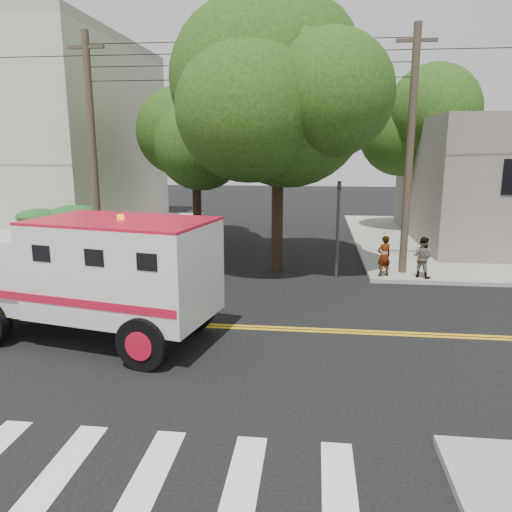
# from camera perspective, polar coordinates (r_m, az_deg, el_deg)

# --- Properties ---
(ground) EXTENTS (100.00, 100.00, 0.00)m
(ground) POSITION_cam_1_polar(r_m,az_deg,el_deg) (13.91, -5.95, -7.92)
(ground) COLOR black
(ground) RESTS_ON ground
(sidewalk_nw) EXTENTS (17.00, 17.00, 0.15)m
(sidewalk_nw) POSITION_cam_1_polar(r_m,az_deg,el_deg) (31.31, -25.04, 2.53)
(sidewalk_nw) COLOR gray
(sidewalk_nw) RESTS_ON ground
(utility_pole_left) EXTENTS (0.28, 0.28, 9.00)m
(utility_pole_left) POSITION_cam_1_polar(r_m,az_deg,el_deg) (20.58, -18.12, 10.93)
(utility_pole_left) COLOR #382D23
(utility_pole_left) RESTS_ON ground
(utility_pole_right) EXTENTS (0.28, 0.28, 9.00)m
(utility_pole_right) POSITION_cam_1_polar(r_m,az_deg,el_deg) (19.21, 17.14, 10.93)
(utility_pole_right) COLOR #382D23
(utility_pole_right) RESTS_ON ground
(tree_main) EXTENTS (6.08, 5.70, 9.85)m
(tree_main) POSITION_cam_1_polar(r_m,az_deg,el_deg) (19.09, 3.91, 19.55)
(tree_main) COLOR black
(tree_main) RESTS_ON ground
(tree_left) EXTENTS (4.48, 4.20, 7.70)m
(tree_left) POSITION_cam_1_polar(r_m,az_deg,el_deg) (25.15, -6.36, 14.42)
(tree_left) COLOR black
(tree_left) RESTS_ON ground
(tree_right) EXTENTS (4.80, 4.50, 8.20)m
(tree_right) POSITION_cam_1_polar(r_m,az_deg,el_deg) (29.11, 19.07, 14.28)
(tree_right) COLOR black
(tree_right) RESTS_ON ground
(traffic_signal) EXTENTS (0.15, 0.18, 3.60)m
(traffic_signal) POSITION_cam_1_polar(r_m,az_deg,el_deg) (18.51, 9.37, 4.20)
(traffic_signal) COLOR #3F3F42
(traffic_signal) RESTS_ON ground
(accessibility_sign) EXTENTS (0.45, 0.10, 2.02)m
(accessibility_sign) POSITION_cam_1_polar(r_m,az_deg,el_deg) (21.27, -18.83, 2.41)
(accessibility_sign) COLOR #3F3F42
(accessibility_sign) RESTS_ON ground
(palm_planter) EXTENTS (3.52, 2.63, 2.36)m
(palm_planter) POSITION_cam_1_polar(r_m,az_deg,el_deg) (22.18, -21.27, 3.35)
(palm_planter) COLOR #1E3314
(palm_planter) RESTS_ON sidewalk_nw
(armored_truck) EXTENTS (7.20, 3.87, 3.12)m
(armored_truck) POSITION_cam_1_polar(r_m,az_deg,el_deg) (13.11, -18.09, -1.65)
(armored_truck) COLOR silver
(armored_truck) RESTS_ON ground
(pedestrian_a) EXTENTS (0.65, 0.57, 1.51)m
(pedestrian_a) POSITION_cam_1_polar(r_m,az_deg,el_deg) (18.80, 14.42, -0.00)
(pedestrian_a) COLOR gray
(pedestrian_a) RESTS_ON sidewalk_ne
(pedestrian_b) EXTENTS (0.92, 0.87, 1.49)m
(pedestrian_b) POSITION_cam_1_polar(r_m,az_deg,el_deg) (19.03, 18.47, -0.12)
(pedestrian_b) COLOR gray
(pedestrian_b) RESTS_ON sidewalk_ne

